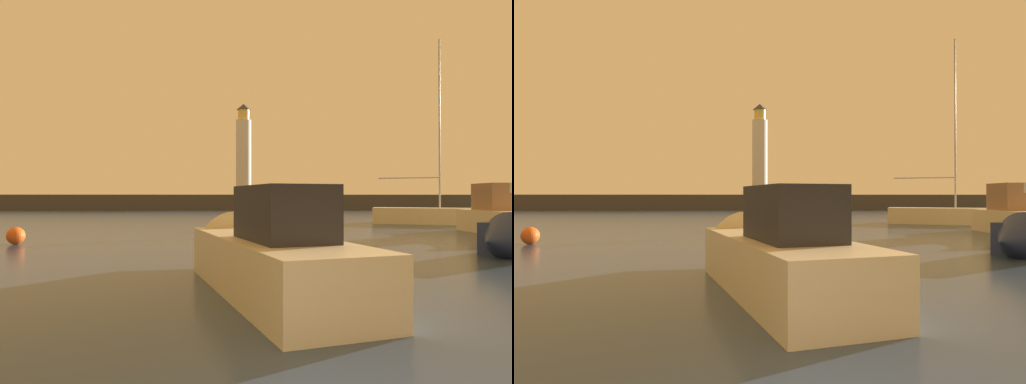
# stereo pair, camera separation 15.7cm
# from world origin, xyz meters

# --- Properties ---
(ground_plane) EXTENTS (220.00, 220.00, 0.00)m
(ground_plane) POSITION_xyz_m (0.00, 31.59, 0.00)
(ground_plane) COLOR #2D3D51
(breakwater) EXTENTS (72.10, 5.12, 2.23)m
(breakwater) POSITION_xyz_m (0.00, 63.17, 1.12)
(breakwater) COLOR #423F3D
(breakwater) RESTS_ON ground_plane
(lighthouse) EXTENTS (2.29, 2.29, 13.71)m
(lighthouse) POSITION_xyz_m (1.13, 63.17, 8.72)
(lighthouse) COLOR silver
(lighthouse) RESTS_ON breakwater
(motorboat_2) EXTENTS (3.79, 7.75, 2.45)m
(motorboat_2) POSITION_xyz_m (-0.19, 7.27, 0.71)
(motorboat_2) COLOR beige
(motorboat_2) RESTS_ON ground_plane
(sailboat_moored) EXTENTS (7.79, 4.78, 13.04)m
(sailboat_moored) POSITION_xyz_m (13.21, 27.83, 0.63)
(sailboat_moored) COLOR beige
(sailboat_moored) RESTS_ON ground_plane
(mooring_buoy) EXTENTS (0.71, 0.71, 0.71)m
(mooring_buoy) POSITION_xyz_m (-9.41, 15.88, 0.35)
(mooring_buoy) COLOR #EA5919
(mooring_buoy) RESTS_ON ground_plane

